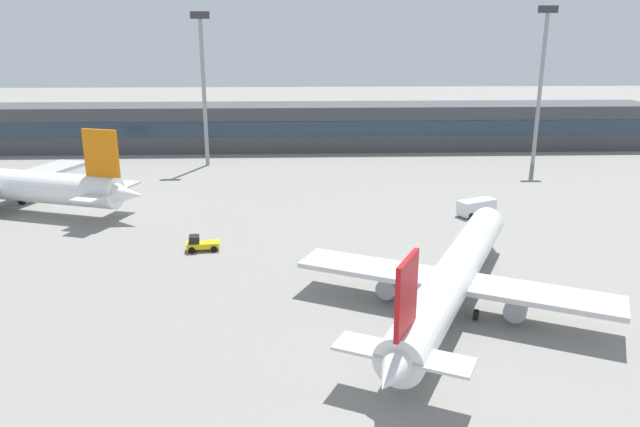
{
  "coord_description": "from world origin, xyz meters",
  "views": [
    {
      "loc": [
        -2.74,
        -28.47,
        23.53
      ],
      "look_at": [
        -0.09,
        40.0,
        3.0
      ],
      "focal_mm": 34.48,
      "sensor_mm": 36.0,
      "label": 1
    }
  ],
  "objects_px": {
    "service_van_white": "(477,207)",
    "floodlight_tower_east": "(203,79)",
    "baggage_tug_yellow": "(201,244)",
    "airplane_near": "(455,274)",
    "floodlight_tower_west": "(541,77)"
  },
  "relations": [
    {
      "from": "floodlight_tower_west",
      "to": "service_van_white",
      "type": "bearing_deg",
      "value": -122.08
    },
    {
      "from": "service_van_white",
      "to": "airplane_near",
      "type": "bearing_deg",
      "value": -109.89
    },
    {
      "from": "airplane_near",
      "to": "service_van_white",
      "type": "relative_size",
      "value": 6.64
    },
    {
      "from": "airplane_near",
      "to": "floodlight_tower_west",
      "type": "bearing_deg",
      "value": 63.41
    },
    {
      "from": "baggage_tug_yellow",
      "to": "service_van_white",
      "type": "height_order",
      "value": "service_van_white"
    },
    {
      "from": "baggage_tug_yellow",
      "to": "floodlight_tower_west",
      "type": "height_order",
      "value": "floodlight_tower_west"
    },
    {
      "from": "floodlight_tower_east",
      "to": "baggage_tug_yellow",
      "type": "bearing_deg",
      "value": -83.23
    },
    {
      "from": "service_van_white",
      "to": "floodlight_tower_east",
      "type": "bearing_deg",
      "value": 140.39
    },
    {
      "from": "floodlight_tower_west",
      "to": "floodlight_tower_east",
      "type": "relative_size",
      "value": 1.03
    },
    {
      "from": "airplane_near",
      "to": "floodlight_tower_east",
      "type": "relative_size",
      "value": 1.39
    },
    {
      "from": "airplane_near",
      "to": "floodlight_tower_east",
      "type": "height_order",
      "value": "floodlight_tower_east"
    },
    {
      "from": "airplane_near",
      "to": "baggage_tug_yellow",
      "type": "bearing_deg",
      "value": 148.47
    },
    {
      "from": "airplane_near",
      "to": "service_van_white",
      "type": "xyz_separation_m",
      "value": [
        9.9,
        27.36,
        -1.89
      ]
    },
    {
      "from": "baggage_tug_yellow",
      "to": "floodlight_tower_east",
      "type": "xyz_separation_m",
      "value": [
        -5.37,
        45.25,
        14.5
      ]
    },
    {
      "from": "service_van_white",
      "to": "baggage_tug_yellow",
      "type": "bearing_deg",
      "value": -160.37
    }
  ]
}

